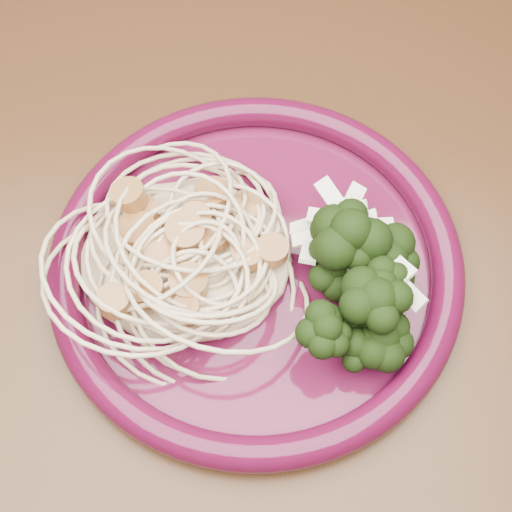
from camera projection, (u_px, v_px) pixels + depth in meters
The scene contains 6 objects.
dining_table at pixel (367, 339), 0.57m from camera, with size 1.20×0.80×0.75m.
dinner_plate at pixel (256, 263), 0.48m from camera, with size 0.29×0.29×0.02m.
spaghetti_pile at pixel (184, 250), 0.47m from camera, with size 0.15×0.13×0.03m, color beige.
scallop_cluster at pixel (179, 221), 0.44m from camera, with size 0.12×0.12×0.04m, color #AC7740, non-canonical shape.
broccoli_pile at pixel (346, 253), 0.46m from camera, with size 0.09×0.15×0.05m, color black.
onion_garnish at pixel (352, 228), 0.43m from camera, with size 0.06×0.09×0.06m, color white, non-canonical shape.
Camera 1 is at (-0.08, -0.22, 1.19)m, focal length 50.00 mm.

